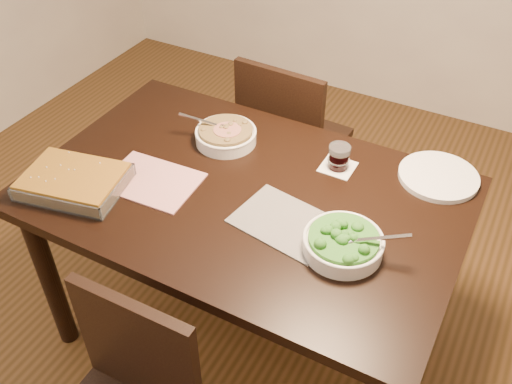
{
  "coord_description": "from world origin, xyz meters",
  "views": [
    {
      "loc": [
        0.7,
        -1.23,
        1.95
      ],
      "look_at": [
        0.06,
        -0.04,
        0.8
      ],
      "focal_mm": 40.0,
      "sensor_mm": 36.0,
      "label": 1
    }
  ],
  "objects_px": {
    "broccoli_bowl": "(343,243)",
    "chair_far": "(289,136)",
    "dinner_plate": "(438,176)",
    "wine_tumbler": "(339,156)",
    "baking_dish": "(74,181)",
    "table": "(245,212)",
    "stew_bowl": "(226,135)"
  },
  "relations": [
    {
      "from": "broccoli_bowl",
      "to": "chair_far",
      "type": "xyz_separation_m",
      "value": [
        -0.55,
        0.8,
        -0.3
      ]
    },
    {
      "from": "dinner_plate",
      "to": "wine_tumbler",
      "type": "bearing_deg",
      "value": -162.23
    },
    {
      "from": "dinner_plate",
      "to": "broccoli_bowl",
      "type": "bearing_deg",
      "value": -108.92
    },
    {
      "from": "broccoli_bowl",
      "to": "dinner_plate",
      "type": "distance_m",
      "value": 0.49
    },
    {
      "from": "baking_dish",
      "to": "wine_tumbler",
      "type": "relative_size",
      "value": 4.37
    },
    {
      "from": "broccoli_bowl",
      "to": "baking_dish",
      "type": "xyz_separation_m",
      "value": [
        -0.87,
        -0.15,
        -0.0
      ]
    },
    {
      "from": "table",
      "to": "wine_tumbler",
      "type": "relative_size",
      "value": 16.7
    },
    {
      "from": "stew_bowl",
      "to": "dinner_plate",
      "type": "xyz_separation_m",
      "value": [
        0.73,
        0.15,
        -0.02
      ]
    },
    {
      "from": "table",
      "to": "chair_far",
      "type": "height_order",
      "value": "chair_far"
    },
    {
      "from": "broccoli_bowl",
      "to": "wine_tumbler",
      "type": "bearing_deg",
      "value": 113.95
    },
    {
      "from": "stew_bowl",
      "to": "broccoli_bowl",
      "type": "xyz_separation_m",
      "value": [
        0.57,
        -0.31,
        0.0
      ]
    },
    {
      "from": "wine_tumbler",
      "to": "baking_dish",
      "type": "bearing_deg",
      "value": -144.45
    },
    {
      "from": "dinner_plate",
      "to": "chair_far",
      "type": "relative_size",
      "value": 0.31
    },
    {
      "from": "wine_tumbler",
      "to": "chair_far",
      "type": "xyz_separation_m",
      "value": [
        -0.39,
        0.44,
        -0.31
      ]
    },
    {
      "from": "chair_far",
      "to": "table",
      "type": "bearing_deg",
      "value": 106.05
    },
    {
      "from": "wine_tumbler",
      "to": "broccoli_bowl",
      "type": "bearing_deg",
      "value": -66.05
    },
    {
      "from": "baking_dish",
      "to": "chair_far",
      "type": "bearing_deg",
      "value": 59.27
    },
    {
      "from": "stew_bowl",
      "to": "dinner_plate",
      "type": "height_order",
      "value": "stew_bowl"
    },
    {
      "from": "table",
      "to": "dinner_plate",
      "type": "distance_m",
      "value": 0.66
    },
    {
      "from": "table",
      "to": "broccoli_bowl",
      "type": "distance_m",
      "value": 0.41
    },
    {
      "from": "table",
      "to": "wine_tumbler",
      "type": "xyz_separation_m",
      "value": [
        0.22,
        0.26,
        0.14
      ]
    },
    {
      "from": "broccoli_bowl",
      "to": "wine_tumbler",
      "type": "height_order",
      "value": "broccoli_bowl"
    },
    {
      "from": "dinner_plate",
      "to": "table",
      "type": "bearing_deg",
      "value": -146.28
    },
    {
      "from": "broccoli_bowl",
      "to": "stew_bowl",
      "type": "bearing_deg",
      "value": 151.7
    },
    {
      "from": "baking_dish",
      "to": "wine_tumbler",
      "type": "xyz_separation_m",
      "value": [
        0.71,
        0.51,
        0.02
      ]
    },
    {
      "from": "broccoli_bowl",
      "to": "dinner_plate",
      "type": "xyz_separation_m",
      "value": [
        0.16,
        0.46,
        -0.02
      ]
    },
    {
      "from": "broccoli_bowl",
      "to": "chair_far",
      "type": "distance_m",
      "value": 1.01
    },
    {
      "from": "broccoli_bowl",
      "to": "baking_dish",
      "type": "bearing_deg",
      "value": -170.23
    },
    {
      "from": "table",
      "to": "wine_tumbler",
      "type": "bearing_deg",
      "value": 49.41
    },
    {
      "from": "chair_far",
      "to": "dinner_plate",
      "type": "bearing_deg",
      "value": 157.17
    },
    {
      "from": "stew_bowl",
      "to": "wine_tumbler",
      "type": "relative_size",
      "value": 2.85
    },
    {
      "from": "stew_bowl",
      "to": "wine_tumbler",
      "type": "height_order",
      "value": "wine_tumbler"
    }
  ]
}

